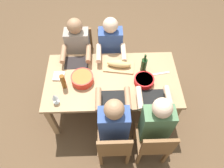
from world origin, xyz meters
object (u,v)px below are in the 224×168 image
object	(u,v)px
bread_loaf	(119,64)
wine_bottle	(144,65)
chair_far_left	(154,143)
diner_far_center	(114,123)
chair_near_right	(81,51)
diner_near_right	(78,49)
chair_far_center	(114,145)
beer_bottle	(63,82)
serving_bowl_fruit	(82,78)
serving_bowl_pasta	(144,80)
chair_near_center	(110,50)
napkin_stack	(59,76)
wine_glass	(54,97)
diner_near_center	(111,49)
cutting_board	(119,66)
diner_far_left	(155,121)
dining_table	(112,83)

from	to	relation	value
bread_loaf	wine_bottle	distance (m)	0.33
chair_far_left	diner_far_center	xyz separation A→B (m)	(0.48, -0.18, 0.21)
chair_near_right	wine_bottle	distance (m)	1.16
chair_far_left	chair_near_right	world-z (taller)	same
diner_near_right	chair_far_center	world-z (taller)	diner_near_right
bread_loaf	chair_far_left	bearing A→B (deg)	111.08
beer_bottle	serving_bowl_fruit	bearing A→B (deg)	-160.35
serving_bowl_pasta	chair_far_left	bearing A→B (deg)	95.96
chair_near_center	serving_bowl_pasta	distance (m)	0.98
napkin_stack	chair_far_left	bearing A→B (deg)	144.41
wine_glass	beer_bottle	bearing A→B (deg)	-108.90
chair_near_right	diner_near_right	size ratio (longest dim) A/B	0.71
diner_far_center	diner_near_center	bearing A→B (deg)	-90.00
chair_far_center	bread_loaf	distance (m)	1.04
diner_near_right	serving_bowl_fruit	xyz separation A→B (m)	(-0.10, 0.61, 0.10)
chair_near_right	chair_far_left	bearing A→B (deg)	121.58
chair_far_left	diner_far_center	distance (m)	0.56
serving_bowl_fruit	cutting_board	world-z (taller)	serving_bowl_fruit
diner_far_left	wine_bottle	bearing A→B (deg)	-85.35
diner_near_center	wine_bottle	xyz separation A→B (m)	(-0.42, 0.46, 0.15)
diner_far_left	serving_bowl_fruit	xyz separation A→B (m)	(0.86, -0.57, 0.10)
wine_bottle	napkin_stack	distance (m)	1.12
beer_bottle	dining_table	bearing A→B (deg)	-170.53
dining_table	napkin_stack	distance (m)	0.70
diner_near_center	wine_bottle	distance (m)	0.64
chair_far_left	bread_loaf	xyz separation A→B (m)	(0.38, -0.98, 0.32)
chair_near_right	bread_loaf	xyz separation A→B (m)	(-0.58, 0.57, 0.32)
diner_near_right	cutting_board	size ratio (longest dim) A/B	3.00
beer_bottle	chair_far_left	bearing A→B (deg)	147.89
diner_far_left	bread_loaf	distance (m)	0.89
diner_far_center	beer_bottle	size ratio (longest dim) A/B	5.45
chair_far_left	chair_near_center	bearing A→B (deg)	-72.92
chair_near_right	dining_table	bearing A→B (deg)	121.58
serving_bowl_pasta	diner_near_center	bearing A→B (deg)	-58.59
diner_far_center	serving_bowl_fruit	distance (m)	0.69
wine_bottle	napkin_stack	xyz separation A→B (m)	(1.11, 0.08, -0.10)
diner_far_left	cutting_board	distance (m)	0.88
cutting_board	diner_near_center	bearing A→B (deg)	-75.66
wine_bottle	napkin_stack	bearing A→B (deg)	3.92
wine_glass	diner_far_center	bearing A→B (deg)	158.24
diner_far_center	serving_bowl_pasta	xyz separation A→B (m)	(-0.40, -0.53, 0.09)
diner_near_center	bread_loaf	bearing A→B (deg)	104.34
cutting_board	chair_far_center	bearing A→B (deg)	84.18
diner_far_center	napkin_stack	xyz separation A→B (m)	(0.69, -0.65, 0.05)
diner_near_center	serving_bowl_fruit	distance (m)	0.73
serving_bowl_pasta	diner_far_left	bearing A→B (deg)	98.01
chair_far_left	wine_bottle	bearing A→B (deg)	-86.28
wine_bottle	beer_bottle	xyz separation A→B (m)	(1.02, 0.24, 0.00)
diner_far_center	serving_bowl_pasta	distance (m)	0.67
diner_far_center	beer_bottle	xyz separation A→B (m)	(0.60, -0.49, 0.15)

